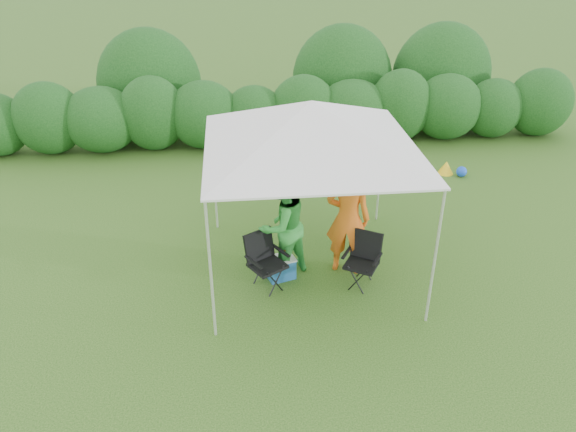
{
  "coord_description": "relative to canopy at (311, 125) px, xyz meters",
  "views": [
    {
      "loc": [
        -1.11,
        -7.09,
        5.22
      ],
      "look_at": [
        -0.35,
        0.4,
        1.05
      ],
      "focal_mm": 35.0,
      "sensor_mm": 36.0,
      "label": 1
    }
  ],
  "objects": [
    {
      "name": "woman",
      "position": [
        -0.43,
        -0.08,
        -1.58
      ],
      "size": [
        1.09,
        1.03,
        1.77
      ],
      "primitive_type": "imported",
      "rotation": [
        0.0,
        0.0,
        3.74
      ],
      "color": "green",
      "rests_on": "ground"
    },
    {
      "name": "cooler",
      "position": [
        -0.47,
        -0.22,
        -2.28
      ],
      "size": [
        0.51,
        0.43,
        0.36
      ],
      "rotation": [
        0.0,
        0.0,
        0.31
      ],
      "color": "#1F5791",
      "rests_on": "ground"
    },
    {
      "name": "man",
      "position": [
        0.6,
        -0.09,
        -1.51
      ],
      "size": [
        0.8,
        0.65,
        1.9
      ],
      "primitive_type": "imported",
      "rotation": [
        0.0,
        0.0,
        2.82
      ],
      "color": "orange",
      "rests_on": "ground"
    },
    {
      "name": "ground",
      "position": [
        0.0,
        -0.5,
        -2.46
      ],
      "size": [
        70.0,
        70.0,
        0.0
      ],
      "primitive_type": "plane",
      "color": "#3A621F"
    },
    {
      "name": "lawn_toy",
      "position": [
        3.61,
        3.33,
        -2.33
      ],
      "size": [
        0.58,
        0.48,
        0.29
      ],
      "color": "yellow",
      "rests_on": "ground"
    },
    {
      "name": "canopy",
      "position": [
        0.0,
        0.0,
        0.0
      ],
      "size": [
        3.1,
        3.1,
        2.83
      ],
      "color": "silver",
      "rests_on": "ground"
    },
    {
      "name": "bottle",
      "position": [
        -0.41,
        -0.26,
        -1.98
      ],
      "size": [
        0.06,
        0.06,
        0.24
      ],
      "primitive_type": "cylinder",
      "color": "#592D0C",
      "rests_on": "cooler"
    },
    {
      "name": "chair_right",
      "position": [
        0.79,
        -0.48,
        -1.98
      ],
      "size": [
        0.67,
        0.65,
        0.86
      ],
      "rotation": [
        0.0,
        0.0,
        -0.54
      ],
      "color": "black",
      "rests_on": "ground"
    },
    {
      "name": "hedge",
      "position": [
        0.04,
        5.5,
        -1.64
      ],
      "size": [
        14.85,
        1.53,
        1.8
      ],
      "color": "#1C4E19",
      "rests_on": "ground"
    },
    {
      "name": "chair_left",
      "position": [
        -0.74,
        -0.39,
        -1.95
      ],
      "size": [
        0.7,
        0.69,
        0.9
      ],
      "rotation": [
        0.0,
        0.0,
        0.56
      ],
      "color": "black",
      "rests_on": "ground"
    }
  ]
}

